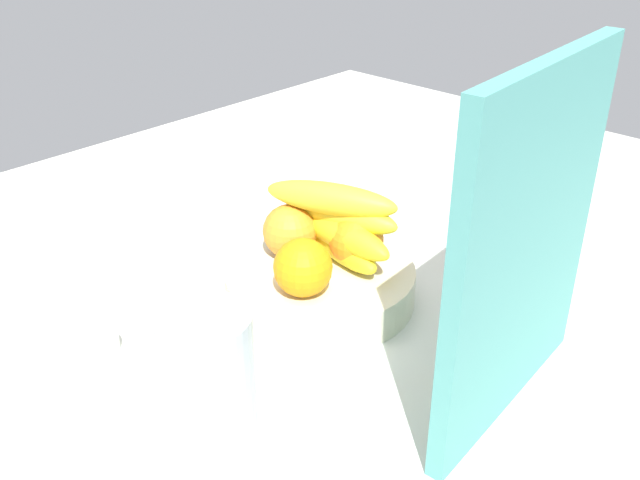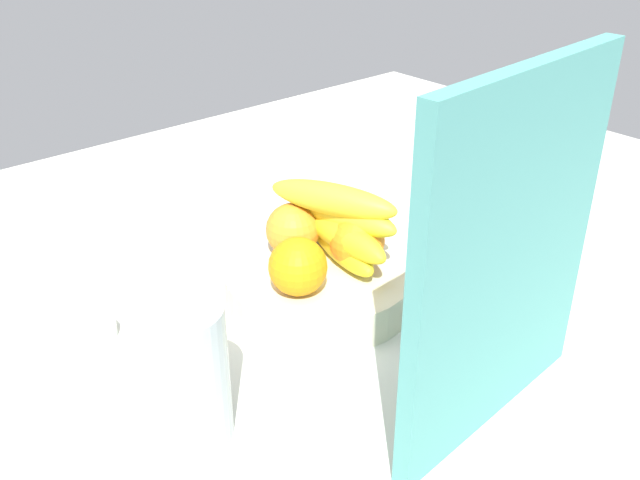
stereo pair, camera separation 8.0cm
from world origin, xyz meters
The scene contains 9 objects.
ground_plane centered at (0.00, 0.00, -1.50)cm, with size 180.00×140.00×3.00cm, color beige.
fruit_bowl centered at (-2.87, 0.52, 2.31)cm, with size 24.10×24.10×4.62cm, color beige.
orange_front_left centered at (2.74, 3.03, 8.11)cm, with size 6.98×6.98×6.98cm, color orange.
orange_front_right centered at (-6.85, 2.96, 8.11)cm, with size 6.98×6.98×6.98cm, color orange.
orange_center centered at (-2.68, -4.58, 8.11)cm, with size 6.98×6.98×6.98cm, color orange.
banana_bunch centered at (-6.10, 0.45, 9.92)cm, with size 10.57×18.51×10.60cm.
cutting_board centered at (-1.86, 27.70, 18.00)cm, with size 28.00×1.80×36.00cm, color teal.
thermos_tumbler centered at (22.84, 10.43, 7.37)cm, with size 8.79×8.79×14.74cm, color #B1B8BD.
jar_lid centered at (23.16, -10.96, 0.90)cm, with size 6.26×6.26×1.80cm, color white.
Camera 2 is at (47.91, 59.00, 50.27)cm, focal length 40.15 mm.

